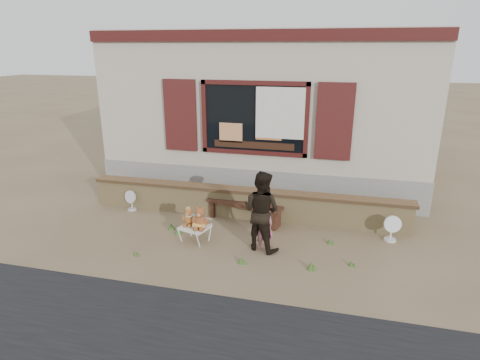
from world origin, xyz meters
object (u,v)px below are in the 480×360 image
(bench, at_px, (244,208))
(folding_chair, at_px, (195,228))
(child, at_px, (264,225))
(adult, at_px, (261,211))
(teddy_bear_left, at_px, (189,216))
(teddy_bear_right, at_px, (200,217))

(bench, distance_m, folding_chair, 1.35)
(child, relative_size, adult, 0.63)
(teddy_bear_left, height_order, adult, adult)
(teddy_bear_right, height_order, adult, adult)
(teddy_bear_left, height_order, child, child)
(adult, bearing_deg, teddy_bear_right, 23.78)
(folding_chair, height_order, child, child)
(bench, height_order, teddy_bear_right, teddy_bear_right)
(bench, distance_m, child, 1.30)
(bench, bearing_deg, teddy_bear_left, -114.25)
(teddy_bear_left, xyz_separation_m, teddy_bear_right, (0.27, -0.08, 0.04))
(bench, bearing_deg, child, -46.90)
(folding_chair, distance_m, child, 1.37)
(folding_chair, xyz_separation_m, teddy_bear_right, (0.13, -0.04, 0.26))
(folding_chair, relative_size, teddy_bear_left, 1.68)
(teddy_bear_right, relative_size, child, 0.47)
(teddy_bear_right, xyz_separation_m, child, (1.22, 0.06, -0.07))
(child, bearing_deg, adult, -37.92)
(bench, height_order, adult, adult)
(teddy_bear_left, height_order, teddy_bear_right, teddy_bear_right)
(bench, height_order, teddy_bear_left, teddy_bear_left)
(folding_chair, bearing_deg, child, 17.61)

